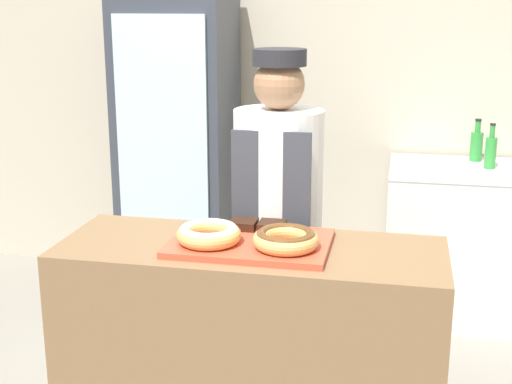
# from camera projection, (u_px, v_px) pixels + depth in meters

# --- Properties ---
(wall_back) EXTENTS (8.00, 0.06, 2.70)m
(wall_back) POSITION_uv_depth(u_px,v_px,m) (321.00, 78.00, 4.52)
(wall_back) COLOR #BCB29E
(wall_back) RESTS_ON ground_plane
(display_counter) EXTENTS (1.42, 0.53, 0.95)m
(display_counter) POSITION_uv_depth(u_px,v_px,m) (251.00, 363.00, 2.73)
(display_counter) COLOR brown
(display_counter) RESTS_ON ground_plane
(serving_tray) EXTENTS (0.58, 0.40, 0.02)m
(serving_tray) POSITION_uv_depth(u_px,v_px,m) (250.00, 243.00, 2.61)
(serving_tray) COLOR #D84C33
(serving_tray) RESTS_ON display_counter
(donut_light_glaze) EXTENTS (0.24, 0.24, 0.06)m
(donut_light_glaze) POSITION_uv_depth(u_px,v_px,m) (209.00, 233.00, 2.57)
(donut_light_glaze) COLOR tan
(donut_light_glaze) RESTS_ON serving_tray
(donut_chocolate_glaze) EXTENTS (0.24, 0.24, 0.06)m
(donut_chocolate_glaze) POSITION_uv_depth(u_px,v_px,m) (286.00, 238.00, 2.51)
(donut_chocolate_glaze) COLOR tan
(donut_chocolate_glaze) RESTS_ON serving_tray
(brownie_back_left) EXTENTS (0.10, 0.10, 0.03)m
(brownie_back_left) POSITION_uv_depth(u_px,v_px,m) (244.00, 224.00, 2.74)
(brownie_back_left) COLOR black
(brownie_back_left) RESTS_ON serving_tray
(brownie_back_right) EXTENTS (0.10, 0.10, 0.03)m
(brownie_back_right) POSITION_uv_depth(u_px,v_px,m) (272.00, 226.00, 2.71)
(brownie_back_right) COLOR black
(brownie_back_right) RESTS_ON serving_tray
(baker_person) EXTENTS (0.38, 0.38, 1.63)m
(baker_person) POSITION_uv_depth(u_px,v_px,m) (278.00, 230.00, 3.10)
(baker_person) COLOR #4C4C51
(baker_person) RESTS_ON ground_plane
(beverage_fridge) EXTENTS (0.66, 0.60, 1.91)m
(beverage_fridge) POSITION_uv_depth(u_px,v_px,m) (178.00, 146.00, 4.41)
(beverage_fridge) COLOR #333842
(beverage_fridge) RESTS_ON ground_plane
(chest_freezer) EXTENTS (1.05, 0.67, 0.89)m
(chest_freezer) POSITION_uv_depth(u_px,v_px,m) (477.00, 242.00, 4.18)
(chest_freezer) COLOR silver
(chest_freezer) RESTS_ON ground_plane
(bottle_green) EXTENTS (0.06, 0.06, 0.26)m
(bottle_green) POSITION_uv_depth(u_px,v_px,m) (491.00, 151.00, 4.05)
(bottle_green) COLOR #2D8C38
(bottle_green) RESTS_ON chest_freezer
(bottle_green_b) EXTENTS (0.07, 0.07, 0.25)m
(bottle_green_b) POSITION_uv_depth(u_px,v_px,m) (476.00, 145.00, 4.25)
(bottle_green_b) COLOR #2D8C38
(bottle_green_b) RESTS_ON chest_freezer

